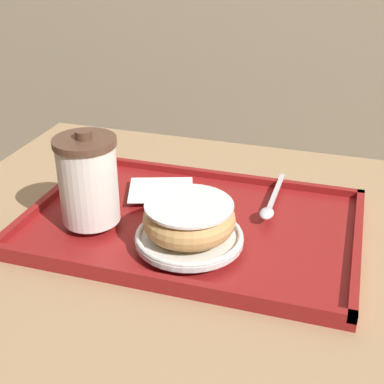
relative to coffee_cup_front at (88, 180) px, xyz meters
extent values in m
cube|color=tan|center=(0.18, 0.04, -0.11)|extent=(0.94, 0.75, 0.03)
cube|color=maroon|center=(0.14, 0.06, -0.08)|extent=(0.50, 0.33, 0.01)
cube|color=maroon|center=(0.14, -0.10, -0.07)|extent=(0.50, 0.01, 0.01)
cube|color=maroon|center=(0.14, 0.22, -0.07)|extent=(0.50, 0.01, 0.01)
cube|color=maroon|center=(-0.10, 0.06, -0.07)|extent=(0.01, 0.33, 0.01)
cube|color=maroon|center=(0.39, 0.06, -0.07)|extent=(0.01, 0.33, 0.01)
cube|color=white|center=(0.07, 0.12, -0.07)|extent=(0.13, 0.12, 0.00)
cylinder|color=white|center=(0.00, 0.00, -0.01)|extent=(0.09, 0.09, 0.12)
cylinder|color=brown|center=(0.00, 0.00, 0.06)|extent=(0.09, 0.09, 0.01)
cylinder|color=brown|center=(0.00, 0.00, 0.07)|extent=(0.02, 0.02, 0.01)
cylinder|color=white|center=(0.16, -0.01, -0.06)|extent=(0.15, 0.15, 0.01)
torus|color=white|center=(0.16, -0.01, -0.06)|extent=(0.15, 0.15, 0.01)
torus|color=tan|center=(0.16, -0.01, -0.03)|extent=(0.13, 0.13, 0.04)
cylinder|color=white|center=(0.16, -0.01, -0.01)|extent=(0.12, 0.12, 0.00)
ellipsoid|color=silver|center=(0.25, 0.09, -0.06)|extent=(0.02, 0.04, 0.01)
cube|color=silver|center=(0.25, 0.17, -0.06)|extent=(0.01, 0.13, 0.00)
camera|label=1|loc=(0.35, -0.62, 0.35)|focal=50.00mm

